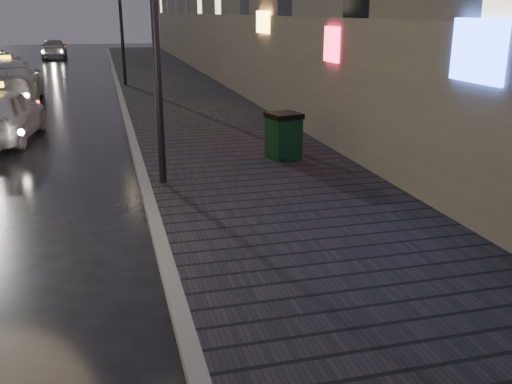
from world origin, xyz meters
TOP-DOWN VIEW (x-y plane):
  - sidewalk at (3.90, 21.00)m, footprint 4.60×58.00m
  - curb at (1.50, 21.00)m, footprint 0.20×58.00m
  - lamp_near at (1.85, 6.00)m, footprint 0.36×0.36m
  - lamp_far at (1.85, 22.00)m, footprint 0.36×0.36m
  - trash_bin at (4.71, 7.24)m, footprint 0.81×0.81m
  - taxi_near at (-1.85, 11.54)m, footprint 2.16×4.35m
  - taxi_mid at (-2.58, 18.70)m, footprint 2.44×5.66m
  - car_far at (-2.41, 40.59)m, footprint 1.82×4.29m

SIDE VIEW (x-z plane):
  - sidewalk at x=3.90m, z-range 0.00..0.15m
  - curb at x=1.50m, z-range 0.00..0.15m
  - trash_bin at x=4.71m, z-range 0.16..1.19m
  - taxi_near at x=-1.85m, z-range 0.00..1.43m
  - car_far at x=-2.41m, z-range 0.00..1.45m
  - taxi_mid at x=-2.58m, z-range 0.00..1.62m
  - lamp_near at x=1.85m, z-range 0.85..6.13m
  - lamp_far at x=1.85m, z-range 0.85..6.13m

